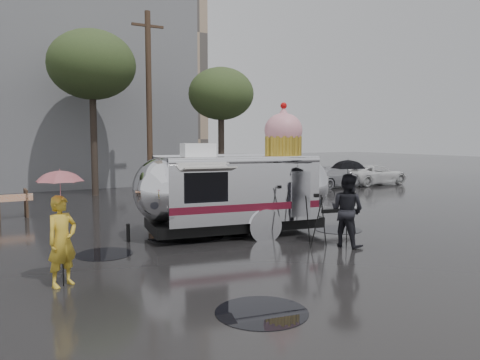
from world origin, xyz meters
TOP-DOWN VIEW (x-y plane):
  - ground at (0.00, 0.00)m, footprint 120.00×120.00m
  - puddles at (0.29, 3.06)m, footprint 11.92×9.01m
  - utility_pole at (2.50, 14.00)m, footprint 1.60×0.28m
  - tree_mid at (0.00, 15.00)m, footprint 4.20×4.20m
  - tree_right at (6.00, 13.00)m, footprint 3.36×3.36m
  - parked_cars at (11.78, 12.00)m, footprint 13.20×1.90m
  - airstream_trailer at (1.57, 3.51)m, footprint 7.39×3.22m
  - person_left at (-3.80, 0.89)m, footprint 0.76×0.68m
  - umbrella_pink at (-3.80, 0.89)m, footprint 1.08×1.08m
  - person_right at (3.28, 0.65)m, footprint 0.77×1.03m
  - umbrella_black at (3.28, 0.65)m, footprint 1.14×1.14m
  - tripod at (2.57, 1.05)m, footprint 0.54×0.59m

SIDE VIEW (x-z plane):
  - ground at x=0.00m, z-range 0.00..0.00m
  - puddles at x=0.29m, z-range 0.00..0.01m
  - parked_cars at x=11.78m, z-range -0.03..1.47m
  - tripod at x=2.57m, z-range 0.11..1.53m
  - person_left at x=-3.80m, z-range 0.00..1.77m
  - person_right at x=3.28m, z-range 0.00..1.92m
  - airstream_trailer at x=1.57m, z-range -0.60..3.42m
  - umbrella_pink at x=-3.80m, z-range 0.77..3.06m
  - umbrella_black at x=3.28m, z-range 0.77..3.10m
  - utility_pole at x=2.50m, z-range 0.12..9.12m
  - tree_right at x=6.00m, z-range 1.85..8.27m
  - tree_mid at x=0.00m, z-range 2.33..10.35m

